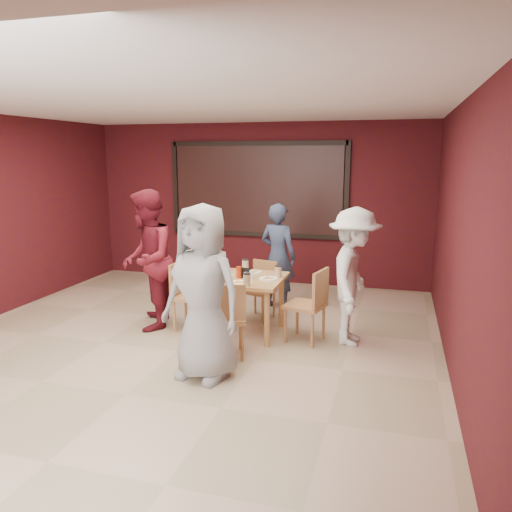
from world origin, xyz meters
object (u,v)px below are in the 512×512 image
(chair_front, at_px, (226,316))
(dining_table, at_px, (246,284))
(diner_left, at_px, (147,260))
(diner_back, at_px, (278,256))
(chair_left, at_px, (186,292))
(diner_right, at_px, (354,277))
(chair_right, at_px, (311,301))
(chair_back, at_px, (261,286))
(diner_front, at_px, (203,293))

(chair_front, bearing_deg, dining_table, 91.64)
(diner_left, bearing_deg, diner_back, 112.62)
(dining_table, height_order, diner_back, diner_back)
(chair_left, distance_m, diner_right, 2.15)
(dining_table, bearing_deg, chair_right, -5.25)
(chair_back, height_order, diner_front, diner_front)
(diner_left, bearing_deg, chair_right, 70.98)
(chair_back, height_order, diner_back, diner_back)
(chair_front, height_order, chair_left, chair_left)
(dining_table, relative_size, chair_left, 1.05)
(chair_back, xyz_separation_m, diner_left, (-1.32, -0.80, 0.46))
(diner_left, relative_size, diner_right, 1.10)
(dining_table, xyz_separation_m, diner_right, (1.32, 0.04, 0.18))
(chair_right, relative_size, diner_left, 0.50)
(diner_left, bearing_deg, diner_front, 26.13)
(chair_right, xyz_separation_m, diner_back, (-0.72, 1.28, 0.27))
(chair_right, height_order, diner_right, diner_right)
(dining_table, height_order, chair_front, dining_table)
(diner_front, bearing_deg, dining_table, 100.66)
(chair_front, distance_m, chair_back, 1.52)
(dining_table, bearing_deg, diner_back, 84.09)
(chair_back, height_order, diner_left, diner_left)
(chair_front, xyz_separation_m, chair_back, (-0.01, 1.52, -0.05))
(chair_back, xyz_separation_m, chair_right, (0.83, -0.76, 0.06))
(diner_left, bearing_deg, dining_table, 74.97)
(chair_right, bearing_deg, diner_right, 13.30)
(chair_right, bearing_deg, dining_table, 174.75)
(dining_table, relative_size, chair_right, 1.02)
(chair_back, bearing_deg, diner_back, 77.74)
(chair_back, relative_size, diner_left, 0.44)
(chair_left, height_order, diner_back, diner_back)
(chair_right, xyz_separation_m, diner_front, (-0.88, -1.25, 0.38))
(diner_front, xyz_separation_m, diner_left, (-1.27, 1.22, 0.02))
(diner_right, bearing_deg, chair_front, 125.95)
(dining_table, distance_m, diner_right, 1.34)
(chair_right, bearing_deg, diner_left, -179.03)
(chair_front, relative_size, diner_right, 0.53)
(chair_front, distance_m, diner_left, 1.57)
(chair_front, bearing_deg, diner_left, 151.59)
(chair_left, bearing_deg, diner_right, 1.94)
(chair_right, height_order, diner_back, diner_back)
(chair_front, bearing_deg, diner_right, 33.80)
(chair_left, distance_m, chair_right, 1.64)
(diner_back, bearing_deg, chair_right, 135.96)
(dining_table, xyz_separation_m, diner_back, (0.12, 1.20, 0.13))
(chair_front, xyz_separation_m, diner_right, (1.30, 0.87, 0.33))
(chair_front, height_order, diner_front, diner_front)
(dining_table, distance_m, chair_back, 0.71)
(chair_front, height_order, diner_right, diner_right)
(dining_table, xyz_separation_m, diner_left, (-1.31, -0.11, 0.26))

